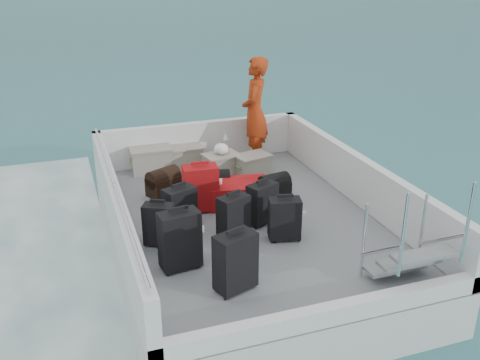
# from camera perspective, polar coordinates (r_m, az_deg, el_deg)

# --- Properties ---
(ground) EXTENTS (160.00, 160.00, 0.00)m
(ground) POSITION_cam_1_polar(r_m,az_deg,el_deg) (7.69, 0.64, -8.21)
(ground) COLOR #185256
(ground) RESTS_ON ground
(ferry_hull) EXTENTS (3.60, 5.00, 0.60)m
(ferry_hull) POSITION_cam_1_polar(r_m,az_deg,el_deg) (7.54, 0.65, -6.25)
(ferry_hull) COLOR silver
(ferry_hull) RESTS_ON ground
(deck) EXTENTS (3.30, 4.70, 0.02)m
(deck) POSITION_cam_1_polar(r_m,az_deg,el_deg) (7.39, 0.66, -4.14)
(deck) COLOR gray
(deck) RESTS_ON ferry_hull
(deck_fittings) EXTENTS (3.60, 5.00, 0.90)m
(deck_fittings) POSITION_cam_1_polar(r_m,az_deg,el_deg) (7.08, 4.20, -2.05)
(deck_fittings) COLOR silver
(deck_fittings) RESTS_ON deck
(suitcase_0) EXTENTS (0.49, 0.32, 0.71)m
(suitcase_0) POSITION_cam_1_polar(r_m,az_deg,el_deg) (6.13, -6.43, -6.45)
(suitcase_0) COLOR black
(suitcase_0) RESTS_ON deck
(suitcase_1) EXTENTS (0.42, 0.35, 0.55)m
(suitcase_1) POSITION_cam_1_polar(r_m,az_deg,el_deg) (6.67, -8.65, -4.78)
(suitcase_1) COLOR black
(suitcase_1) RESTS_ON deck
(suitcase_2) EXTENTS (0.46, 0.37, 0.59)m
(suitcase_2) POSITION_cam_1_polar(r_m,az_deg,el_deg) (7.01, -6.43, -3.09)
(suitcase_2) COLOR black
(suitcase_2) RESTS_ON deck
(suitcase_3) EXTENTS (0.50, 0.38, 0.67)m
(suitcase_3) POSITION_cam_1_polar(r_m,az_deg,el_deg) (5.72, -0.49, -8.79)
(suitcase_3) COLOR black
(suitcase_3) RESTS_ON deck
(suitcase_4) EXTENTS (0.45, 0.36, 0.58)m
(suitcase_4) POSITION_cam_1_polar(r_m,az_deg,el_deg) (6.75, -0.69, -4.02)
(suitcase_4) COLOR black
(suitcase_4) RESTS_ON deck
(suitcase_5) EXTENTS (0.50, 0.33, 0.67)m
(suitcase_5) POSITION_cam_1_polar(r_m,az_deg,el_deg) (7.50, -4.22, -0.93)
(suitcase_5) COLOR #A7100C
(suitcase_5) RESTS_ON deck
(suitcase_6) EXTENTS (0.44, 0.32, 0.55)m
(suitcase_6) POSITION_cam_1_polar(r_m,az_deg,el_deg) (6.76, 4.77, -4.22)
(suitcase_6) COLOR black
(suitcase_6) RESTS_ON deck
(suitcase_7) EXTENTS (0.46, 0.37, 0.57)m
(suitcase_7) POSITION_cam_1_polar(r_m,az_deg,el_deg) (7.15, 2.37, -2.54)
(suitcase_7) COLOR black
(suitcase_7) RESTS_ON deck
(suitcase_8) EXTENTS (0.95, 0.71, 0.34)m
(suitcase_8) POSITION_cam_1_polar(r_m,az_deg,el_deg) (7.74, -0.15, -1.39)
(suitcase_8) COLOR #A7100C
(suitcase_8) RESTS_ON deck
(duffel_0) EXTENTS (0.56, 0.48, 0.32)m
(duffel_0) POSITION_cam_1_polar(r_m,az_deg,el_deg) (8.14, -8.15, -0.47)
(duffel_0) COLOR black
(duffel_0) RESTS_ON deck
(duffel_1) EXTENTS (0.54, 0.40, 0.32)m
(duffel_1) POSITION_cam_1_polar(r_m,az_deg,el_deg) (8.00, -2.87, -0.67)
(duffel_1) COLOR black
(duffel_1) RESTS_ON deck
(duffel_2) EXTENTS (0.48, 0.38, 0.32)m
(duffel_2) POSITION_cam_1_polar(r_m,az_deg,el_deg) (7.87, 3.67, -1.11)
(duffel_2) COLOR black
(duffel_2) RESTS_ON deck
(crate_0) EXTENTS (0.66, 0.47, 0.39)m
(crate_0) POSITION_cam_1_polar(r_m,az_deg,el_deg) (9.07, -9.48, 2.13)
(crate_0) COLOR gray
(crate_0) RESTS_ON deck
(crate_1) EXTENTS (0.57, 0.40, 0.34)m
(crate_1) POSITION_cam_1_polar(r_m,az_deg,el_deg) (9.18, -5.91, 2.42)
(crate_1) COLOR gray
(crate_1) RESTS_ON deck
(crate_2) EXTENTS (0.59, 0.46, 0.32)m
(crate_2) POSITION_cam_1_polar(r_m,az_deg,el_deg) (8.83, -2.00, 1.62)
(crate_2) COLOR gray
(crate_2) RESTS_ON deck
(crate_3) EXTENTS (0.59, 0.47, 0.31)m
(crate_3) POSITION_cam_1_polar(r_m,az_deg,el_deg) (8.81, 1.34, 1.56)
(crate_3) COLOR gray
(crate_3) RESTS_ON deck
(yellow_bag) EXTENTS (0.28, 0.26, 0.22)m
(yellow_bag) POSITION_cam_1_polar(r_m,az_deg,el_deg) (9.06, 2.10, 1.83)
(yellow_bag) COLOR gold
(yellow_bag) RESTS_ON deck
(white_bag) EXTENTS (0.24, 0.24, 0.18)m
(white_bag) POSITION_cam_1_polar(r_m,az_deg,el_deg) (8.75, -2.02, 3.16)
(white_bag) COLOR white
(white_bag) RESTS_ON crate_2
(passenger) EXTENTS (0.71, 0.80, 1.84)m
(passenger) POSITION_cam_1_polar(r_m,az_deg,el_deg) (9.11, 1.59, 7.31)
(passenger) COLOR #E14115
(passenger) RESTS_ON deck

